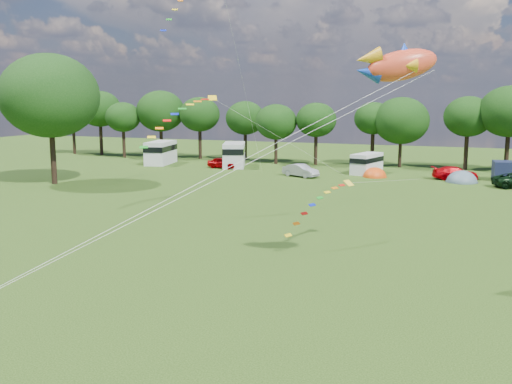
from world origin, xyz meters
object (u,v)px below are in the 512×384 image
(big_tree, at_px, (50,96))
(fish_kite, at_px, (395,65))
(tent_greyblue, at_px, (462,182))
(car_b, at_px, (301,170))
(tent_orange, at_px, (375,177))
(campervan_c, at_px, (367,163))
(campervan_a, at_px, (161,152))
(campervan_b, at_px, (234,154))
(car_a, at_px, (223,163))
(car_c, at_px, (455,173))

(big_tree, relative_size, fish_kite, 3.39)
(tent_greyblue, bearing_deg, car_b, -173.26)
(tent_orange, distance_m, tent_greyblue, 9.32)
(campervan_c, bearing_deg, tent_greyblue, -92.16)
(campervan_c, bearing_deg, car_b, 143.99)
(campervan_a, relative_size, campervan_b, 0.97)
(campervan_b, bearing_deg, big_tree, 130.37)
(tent_greyblue, bearing_deg, car_a, 175.91)
(car_c, xyz_separation_m, campervan_a, (-37.63, 1.52, 0.93))
(campervan_a, distance_m, campervan_c, 27.74)
(car_c, height_order, tent_orange, car_c)
(campervan_c, relative_size, tent_orange, 1.77)
(tent_orange, bearing_deg, car_b, -160.14)
(car_c, height_order, fish_kite, fish_kite)
(big_tree, distance_m, tent_greyblue, 43.67)
(big_tree, height_order, fish_kite, big_tree)
(big_tree, height_order, campervan_b, big_tree)
(campervan_a, height_order, tent_greyblue, campervan_a)
(campervan_c, bearing_deg, tent_orange, -136.15)
(campervan_c, distance_m, fish_kite, 42.04)
(car_b, relative_size, campervan_c, 0.77)
(big_tree, bearing_deg, campervan_a, 86.70)
(campervan_a, xyz_separation_m, campervan_b, (10.45, 0.68, 0.02))
(big_tree, relative_size, car_b, 3.27)
(big_tree, bearing_deg, car_c, 25.18)
(big_tree, bearing_deg, car_b, 32.45)
(big_tree, xyz_separation_m, campervan_a, (1.14, 19.75, -7.38))
(car_a, bearing_deg, campervan_b, -6.51)
(car_b, height_order, campervan_b, campervan_b)
(campervan_c, distance_m, tent_orange, 3.07)
(tent_orange, height_order, tent_greyblue, tent_greyblue)
(campervan_a, bearing_deg, car_b, -115.32)
(big_tree, distance_m, fish_kite, 42.40)
(car_a, relative_size, car_b, 1.03)
(big_tree, height_order, tent_orange, big_tree)
(car_b, bearing_deg, campervan_c, -27.36)
(car_b, relative_size, fish_kite, 1.04)
(car_b, distance_m, fish_kite, 39.08)
(car_c, distance_m, tent_orange, 8.64)
(car_b, distance_m, campervan_b, 12.48)
(car_a, bearing_deg, fish_kite, -135.93)
(campervan_b, relative_size, campervan_c, 1.29)
(big_tree, bearing_deg, campervan_b, 60.44)
(campervan_a, relative_size, campervan_c, 1.25)
(campervan_c, relative_size, tent_greyblue, 1.46)
(tent_orange, distance_m, fish_kite, 39.76)
(tent_greyblue, bearing_deg, campervan_b, 171.50)
(car_a, distance_m, tent_greyblue, 28.66)
(big_tree, distance_m, tent_orange, 35.87)
(big_tree, xyz_separation_m, campervan_c, (28.88, 19.51, -7.73))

